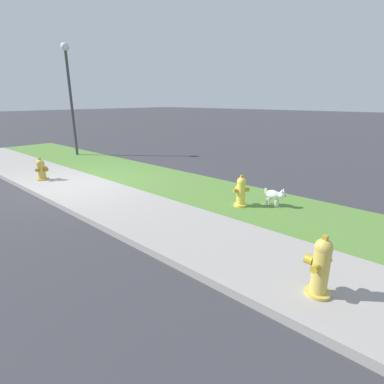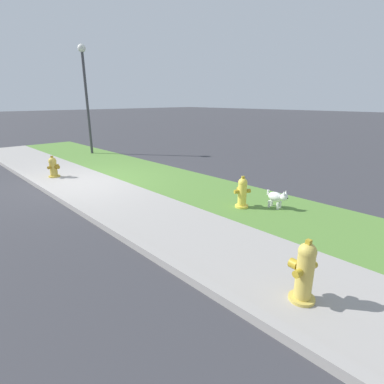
# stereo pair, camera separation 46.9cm
# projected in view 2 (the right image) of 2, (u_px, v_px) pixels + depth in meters

# --- Properties ---
(ground_plane) EXTENTS (120.00, 120.00, 0.00)m
(ground_plane) POSITION_uv_depth(u_px,v_px,m) (82.00, 183.00, 8.59)
(ground_plane) COLOR #38383D
(sidewalk_pavement) EXTENTS (18.00, 1.92, 0.01)m
(sidewalk_pavement) POSITION_uv_depth(u_px,v_px,m) (82.00, 183.00, 8.59)
(sidewalk_pavement) COLOR #9E9993
(sidewalk_pavement) RESTS_ON ground
(grass_verge) EXTENTS (18.00, 2.31, 0.01)m
(grass_verge) POSITION_uv_depth(u_px,v_px,m) (144.00, 171.00, 9.98)
(grass_verge) COLOR #568438
(grass_verge) RESTS_ON ground
(street_curb) EXTENTS (18.00, 0.16, 0.12)m
(street_curb) POSITION_uv_depth(u_px,v_px,m) (44.00, 188.00, 7.89)
(street_curb) COLOR #9E9993
(street_curb) RESTS_ON ground
(fire_hydrant_across_street) EXTENTS (0.35, 0.37, 0.72)m
(fire_hydrant_across_street) POSITION_uv_depth(u_px,v_px,m) (242.00, 193.00, 6.58)
(fire_hydrant_across_street) COLOR yellow
(fire_hydrant_across_street) RESTS_ON ground
(fire_hydrant_at_driveway) EXTENTS (0.38, 0.39, 0.66)m
(fire_hydrant_at_driveway) POSITION_uv_depth(u_px,v_px,m) (53.00, 167.00, 9.15)
(fire_hydrant_at_driveway) COLOR gold
(fire_hydrant_at_driveway) RESTS_ON ground
(fire_hydrant_mid_block) EXTENTS (0.36, 0.39, 0.80)m
(fire_hydrant_mid_block) POSITION_uv_depth(u_px,v_px,m) (304.00, 272.00, 3.48)
(fire_hydrant_mid_block) COLOR gold
(fire_hydrant_mid_block) RESTS_ON ground
(small_white_dog) EXTENTS (0.50, 0.23, 0.44)m
(small_white_dog) POSITION_uv_depth(u_px,v_px,m) (277.00, 197.00, 6.55)
(small_white_dog) COLOR white
(small_white_dog) RESTS_ON ground
(street_lamp) EXTENTS (0.32, 0.32, 4.43)m
(street_lamp) POSITION_uv_depth(u_px,v_px,m) (85.00, 83.00, 12.45)
(street_lamp) COLOR #3D3D42
(street_lamp) RESTS_ON ground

